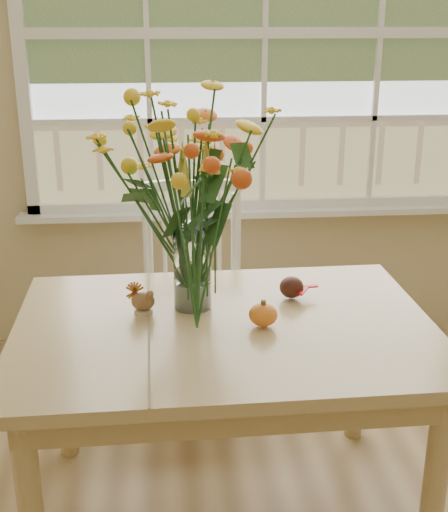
{
  "coord_description": "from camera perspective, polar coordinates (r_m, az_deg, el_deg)",
  "views": [
    {
      "loc": [
        -0.48,
        -1.11,
        1.64
      ],
      "look_at": [
        -0.31,
        0.87,
        0.93
      ],
      "focal_mm": 48.0,
      "sensor_mm": 36.0,
      "label": 1
    }
  ],
  "objects": [
    {
      "name": "flower_vase",
      "position": [
        2.16,
        -2.78,
        6.09
      ],
      "size": [
        0.59,
        0.59,
        0.7
      ],
      "color": "white",
      "rests_on": "dining_table"
    },
    {
      "name": "turkey_figurine",
      "position": [
        2.25,
        -6.76,
        -3.79
      ],
      "size": [
        0.08,
        0.06,
        0.1
      ],
      "rotation": [
        0.0,
        0.0,
        -0.09
      ],
      "color": "#CCB78C",
      "rests_on": "dining_table"
    },
    {
      "name": "pumpkin",
      "position": [
        2.14,
        3.28,
        -5.0
      ],
      "size": [
        0.09,
        0.09,
        0.07
      ],
      "primitive_type": "ellipsoid",
      "color": "orange",
      "rests_on": "dining_table"
    },
    {
      "name": "dark_gourd",
      "position": [
        2.36,
        5.64,
        -2.69
      ],
      "size": [
        0.13,
        0.11,
        0.07
      ],
      "color": "#38160F",
      "rests_on": "dining_table"
    },
    {
      "name": "wall_back",
      "position": [
        3.41,
        3.28,
        14.73
      ],
      "size": [
        4.0,
        0.02,
        2.7
      ],
      "primitive_type": "cube",
      "color": "#D1BB85",
      "rests_on": "floor"
    },
    {
      "name": "windsor_chair",
      "position": [
        2.95,
        -2.51,
        -2.42
      ],
      "size": [
        0.45,
        0.43,
        0.95
      ],
      "rotation": [
        0.0,
        0.0,
        0.02
      ],
      "color": "white",
      "rests_on": "floor"
    },
    {
      "name": "window",
      "position": [
        3.36,
        3.44,
        17.76
      ],
      "size": [
        2.42,
        0.12,
        1.74
      ],
      "color": "silver",
      "rests_on": "wall_back"
    },
    {
      "name": "dining_table",
      "position": [
        2.21,
        0.05,
        -7.79
      ],
      "size": [
        1.34,
        0.97,
        0.71
      ],
      "rotation": [
        0.0,
        0.0,
        0.02
      ],
      "color": "tan",
      "rests_on": "floor"
    }
  ]
}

